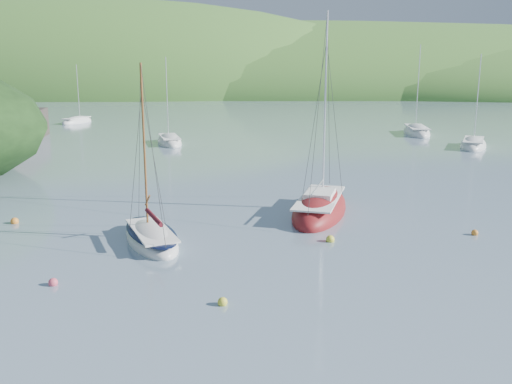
{
  "coord_description": "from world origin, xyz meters",
  "views": [
    {
      "loc": [
        2.69,
        -22.88,
        9.51
      ],
      "look_at": [
        1.82,
        8.0,
        2.38
      ],
      "focal_mm": 40.0,
      "sensor_mm": 36.0,
      "label": 1
    }
  ],
  "objects_px": {
    "distant_sloop_d": "(473,146)",
    "distant_sloop_a": "(169,142)",
    "daysailer_white": "(151,238)",
    "distant_sloop_b": "(417,133)",
    "sloop_red": "(320,210)",
    "distant_sloop_c": "(77,122)"
  },
  "relations": [
    {
      "from": "sloop_red",
      "to": "distant_sloop_a",
      "type": "height_order",
      "value": "sloop_red"
    },
    {
      "from": "distant_sloop_a",
      "to": "distant_sloop_b",
      "type": "relative_size",
      "value": 0.86
    },
    {
      "from": "distant_sloop_c",
      "to": "distant_sloop_b",
      "type": "bearing_deg",
      "value": 2.55
    },
    {
      "from": "sloop_red",
      "to": "distant_sloop_b",
      "type": "relative_size",
      "value": 1.08
    },
    {
      "from": "distant_sloop_a",
      "to": "distant_sloop_b",
      "type": "xyz_separation_m",
      "value": [
        31.15,
        9.67,
        0.02
      ]
    },
    {
      "from": "sloop_red",
      "to": "distant_sloop_d",
      "type": "distance_m",
      "value": 34.95
    },
    {
      "from": "distant_sloop_d",
      "to": "distant_sloop_a",
      "type": "bearing_deg",
      "value": -162.16
    },
    {
      "from": "sloop_red",
      "to": "distant_sloop_b",
      "type": "bearing_deg",
      "value": 81.9
    },
    {
      "from": "sloop_red",
      "to": "distant_sloop_c",
      "type": "relative_size",
      "value": 1.4
    },
    {
      "from": "daysailer_white",
      "to": "distant_sloop_d",
      "type": "distance_m",
      "value": 45.62
    },
    {
      "from": "daysailer_white",
      "to": "distant_sloop_c",
      "type": "relative_size",
      "value": 1.04
    },
    {
      "from": "distant_sloop_a",
      "to": "distant_sloop_d",
      "type": "xyz_separation_m",
      "value": [
        34.65,
        -1.86,
        0.0
      ]
    },
    {
      "from": "distant_sloop_a",
      "to": "daysailer_white",
      "type": "bearing_deg",
      "value": -98.46
    },
    {
      "from": "distant_sloop_a",
      "to": "distant_sloop_c",
      "type": "distance_m",
      "value": 29.0
    },
    {
      "from": "sloop_red",
      "to": "distant_sloop_d",
      "type": "height_order",
      "value": "sloop_red"
    },
    {
      "from": "daysailer_white",
      "to": "distant_sloop_b",
      "type": "height_order",
      "value": "distant_sloop_b"
    },
    {
      "from": "sloop_red",
      "to": "distant_sloop_d",
      "type": "relative_size",
      "value": 1.22
    },
    {
      "from": "daysailer_white",
      "to": "distant_sloop_d",
      "type": "bearing_deg",
      "value": 25.7
    },
    {
      "from": "distant_sloop_a",
      "to": "distant_sloop_d",
      "type": "height_order",
      "value": "distant_sloop_d"
    },
    {
      "from": "sloop_red",
      "to": "distant_sloop_c",
      "type": "height_order",
      "value": "sloop_red"
    },
    {
      "from": "sloop_red",
      "to": "distant_sloop_a",
      "type": "bearing_deg",
      "value": 129.61
    },
    {
      "from": "daysailer_white",
      "to": "distant_sloop_b",
      "type": "relative_size",
      "value": 0.8
    }
  ]
}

